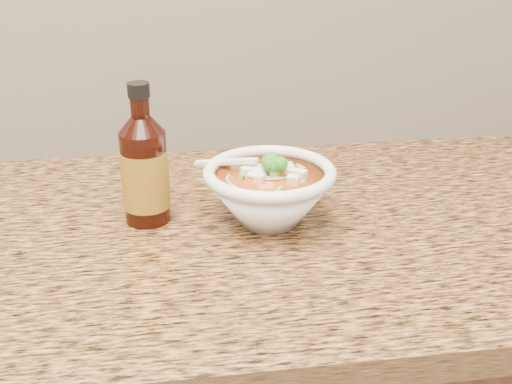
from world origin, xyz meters
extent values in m
cube|color=beige|center=(0.00, 1.99, 1.15)|extent=(4.00, 0.02, 0.50)
cube|color=#A8713D|center=(0.00, 1.68, 0.88)|extent=(4.00, 0.68, 0.04)
cylinder|color=white|center=(0.33, 1.67, 0.90)|extent=(0.08, 0.08, 0.01)
torus|color=white|center=(0.33, 1.67, 0.98)|extent=(0.19, 0.19, 0.02)
torus|color=beige|center=(0.34, 1.66, 0.97)|extent=(0.11, 0.11, 0.00)
torus|color=beige|center=(0.32, 1.66, 0.97)|extent=(0.11, 0.11, 0.00)
torus|color=beige|center=(0.32, 1.66, 0.97)|extent=(0.08, 0.08, 0.00)
torus|color=beige|center=(0.34, 1.68, 0.97)|extent=(0.10, 0.10, 0.00)
torus|color=beige|center=(0.33, 1.65, 0.97)|extent=(0.09, 0.09, 0.00)
torus|color=beige|center=(0.35, 1.65, 0.97)|extent=(0.07, 0.07, 0.00)
torus|color=beige|center=(0.33, 1.66, 0.96)|extent=(0.13, 0.13, 0.00)
torus|color=beige|center=(0.33, 1.67, 0.96)|extent=(0.11, 0.11, 0.00)
cube|color=silver|center=(0.38, 1.66, 0.98)|extent=(0.02, 0.02, 0.02)
cube|color=silver|center=(0.36, 1.66, 0.98)|extent=(0.02, 0.02, 0.02)
cube|color=silver|center=(0.31, 1.62, 0.98)|extent=(0.02, 0.02, 0.01)
cube|color=silver|center=(0.32, 1.66, 0.98)|extent=(0.02, 0.02, 0.02)
cube|color=silver|center=(0.29, 1.67, 0.98)|extent=(0.02, 0.02, 0.01)
cube|color=silver|center=(0.30, 1.70, 0.98)|extent=(0.02, 0.02, 0.01)
cube|color=silver|center=(0.32, 1.72, 0.98)|extent=(0.02, 0.02, 0.01)
cube|color=silver|center=(0.38, 1.67, 0.98)|extent=(0.02, 0.02, 0.02)
cube|color=silver|center=(0.33, 1.65, 0.98)|extent=(0.02, 0.02, 0.02)
ellipsoid|color=#196014|center=(0.34, 1.66, 0.99)|extent=(0.04, 0.04, 0.03)
cylinder|color=#7CBB48|center=(0.37, 1.66, 0.98)|extent=(0.01, 0.02, 0.01)
cylinder|color=#7CBB48|center=(0.30, 1.70, 0.98)|extent=(0.01, 0.02, 0.01)
cylinder|color=#7CBB48|center=(0.36, 1.65, 0.98)|extent=(0.02, 0.02, 0.01)
cylinder|color=#7CBB48|center=(0.31, 1.62, 0.98)|extent=(0.02, 0.02, 0.01)
cylinder|color=#7CBB48|center=(0.36, 1.65, 0.98)|extent=(0.02, 0.01, 0.01)
cylinder|color=#7CBB48|center=(0.37, 1.64, 0.98)|extent=(0.01, 0.02, 0.01)
ellipsoid|color=white|center=(0.32, 1.68, 0.98)|extent=(0.04, 0.04, 0.02)
cube|color=white|center=(0.27, 1.71, 0.98)|extent=(0.09, 0.07, 0.03)
cylinder|color=#360E07|center=(0.16, 1.70, 0.97)|extent=(0.07, 0.07, 0.14)
cylinder|color=#360E07|center=(0.16, 1.70, 1.08)|extent=(0.03, 0.03, 0.03)
cylinder|color=black|center=(0.16, 1.70, 1.10)|extent=(0.03, 0.03, 0.02)
cylinder|color=red|center=(0.16, 1.70, 0.97)|extent=(0.07, 0.07, 0.09)
camera|label=1|loc=(0.19, 0.82, 1.34)|focal=45.00mm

